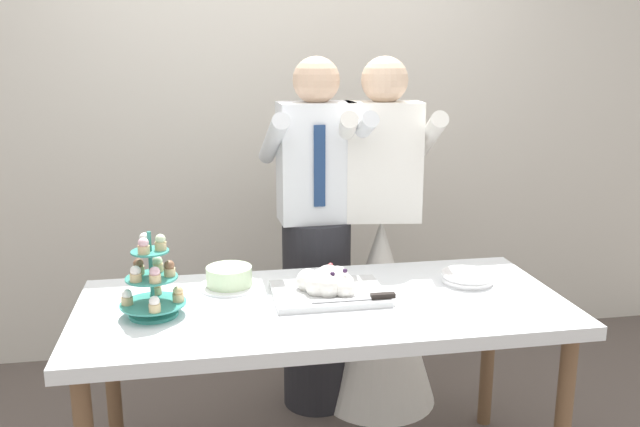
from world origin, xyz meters
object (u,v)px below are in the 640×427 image
main_cake_tray (328,286)px  round_cake (229,278)px  dessert_table (323,320)px  person_bride (380,287)px  person_groom (316,256)px  cupcake_stand (152,283)px  plate_stack (467,277)px

main_cake_tray → round_cake: size_ratio=1.81×
dessert_table → person_bride: person_bride is taller
round_cake → person_groom: 0.61m
person_groom → cupcake_stand: bearing=-135.9°
plate_stack → person_groom: 0.76m
main_cake_tray → person_groom: size_ratio=0.26×
dessert_table → plate_stack: bearing=9.5°
main_cake_tray → round_cake: main_cake_tray is taller
plate_stack → cupcake_stand: bearing=-174.0°
plate_stack → dessert_table: bearing=-170.5°
cupcake_stand → plate_stack: size_ratio=1.49×
round_cake → person_groom: (0.42, 0.43, -0.07)m
plate_stack → person_groom: (-0.52, 0.55, -0.05)m
cupcake_stand → person_bride: (1.00, 0.65, -0.31)m
main_cake_tray → plate_stack: size_ratio=2.13×
dessert_table → person_bride: (0.39, 0.63, -0.12)m
cupcake_stand → main_cake_tray: (0.64, 0.07, -0.08)m
round_cake → person_bride: person_bride is taller
person_bride → person_groom: bearing=175.6°
round_cake → person_bride: size_ratio=0.14×
main_cake_tray → round_cake: 0.40m
plate_stack → person_groom: size_ratio=0.12×
plate_stack → person_bride: (-0.21, 0.53, -0.21)m
cupcake_stand → plate_stack: cupcake_stand is taller
dessert_table → main_cake_tray: main_cake_tray is taller
plate_stack → person_bride: 0.61m
cupcake_stand → person_groom: (0.70, 0.68, -0.15)m
plate_stack → main_cake_tray: bearing=-174.7°
cupcake_stand → plate_stack: bearing=6.0°
person_bride → plate_stack: bearing=-68.0°
dessert_table → person_bride: size_ratio=1.08×
plate_stack → round_cake: 0.95m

